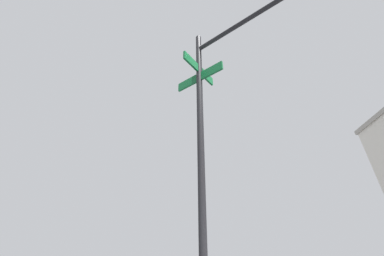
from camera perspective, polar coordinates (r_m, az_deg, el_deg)
name	(u,v)px	position (r m, az deg, el deg)	size (l,w,h in m)	color
traffic_signal_near	(274,54)	(3.92, 20.74, 17.79)	(2.37, 3.35, 5.53)	black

